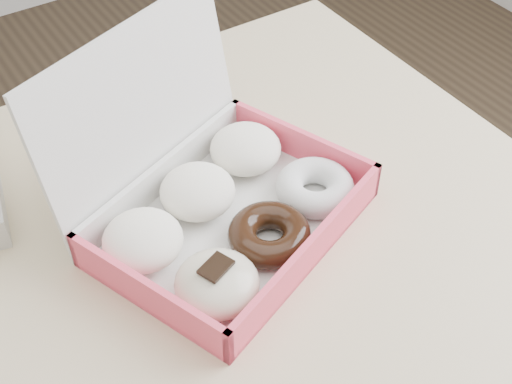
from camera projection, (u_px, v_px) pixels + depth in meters
table at (105, 341)px, 0.84m from camera, size 1.20×0.80×0.75m
donut_box at (218, 203)px, 0.85m from camera, size 0.39×0.36×0.23m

